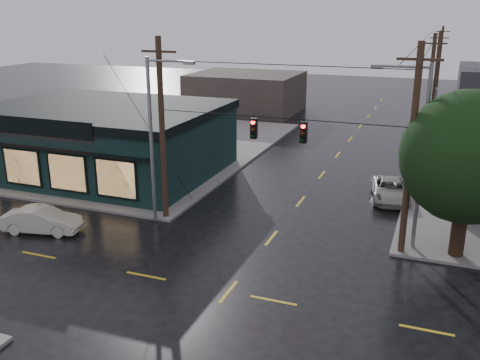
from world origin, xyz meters
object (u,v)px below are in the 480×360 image
at_px(sedan_cream, 42,220).
at_px(suv_silver, 390,190).
at_px(corner_tree, 468,157).
at_px(utility_pole_ne, 400,253).
at_px(utility_pole_nw, 166,218).

bearing_deg(sedan_cream, suv_silver, -67.80).
bearing_deg(corner_tree, utility_pole_ne, -168.71).
relative_size(sedan_cream, suv_silver, 0.88).
xyz_separation_m(corner_tree, sedan_cream, (-20.74, -4.63, -4.32)).
distance_m(corner_tree, utility_pole_ne, 5.62).
relative_size(corner_tree, utility_pole_ne, 0.79).
bearing_deg(suv_silver, utility_pole_ne, -90.10).
distance_m(utility_pole_nw, utility_pole_ne, 13.00).
height_order(sedan_cream, suv_silver, sedan_cream).
relative_size(utility_pole_ne, sedan_cream, 2.44).
relative_size(utility_pole_nw, suv_silver, 2.15).
xyz_separation_m(sedan_cream, suv_silver, (16.91, 11.93, -0.03)).
bearing_deg(corner_tree, suv_silver, 117.71).
height_order(utility_pole_ne, suv_silver, utility_pole_ne).
xyz_separation_m(utility_pole_nw, utility_pole_ne, (13.00, 0.00, 0.00)).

